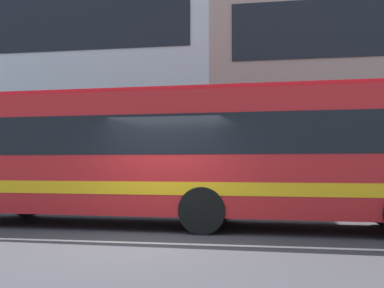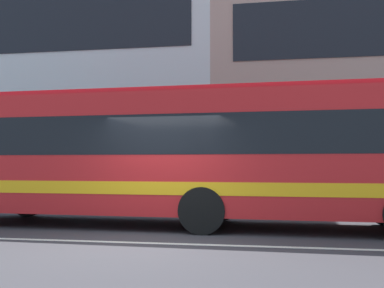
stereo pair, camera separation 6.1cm
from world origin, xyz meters
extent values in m
plane|color=#38363C|center=(0.00, 0.00, 0.00)|extent=(160.00, 160.00, 0.00)
cube|color=silver|center=(0.00, 0.00, 0.00)|extent=(60.00, 0.16, 0.01)
cube|color=silver|center=(-9.96, 16.30, 6.64)|extent=(19.40, 11.64, 13.28)
cube|color=red|center=(0.18, 2.49, 1.71)|extent=(11.64, 3.00, 2.72)
cube|color=black|center=(0.18, 2.49, 2.12)|extent=(10.95, 2.99, 0.87)
cube|color=#F2AF16|center=(0.18, 2.49, 0.96)|extent=(11.41, 3.01, 0.28)
cube|color=red|center=(0.18, 2.49, 3.13)|extent=(11.16, 2.57, 0.12)
cylinder|color=black|center=(-4.55, 3.85, 0.50)|extent=(1.01, 0.32, 1.00)
cylinder|color=black|center=(0.86, 1.28, 0.50)|extent=(1.01, 0.32, 1.00)
cylinder|color=black|center=(0.94, 3.65, 0.50)|extent=(1.01, 0.32, 1.00)
camera|label=1|loc=(2.37, -8.70, 1.48)|focal=44.62mm
camera|label=2|loc=(2.43, -8.69, 1.48)|focal=44.62mm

